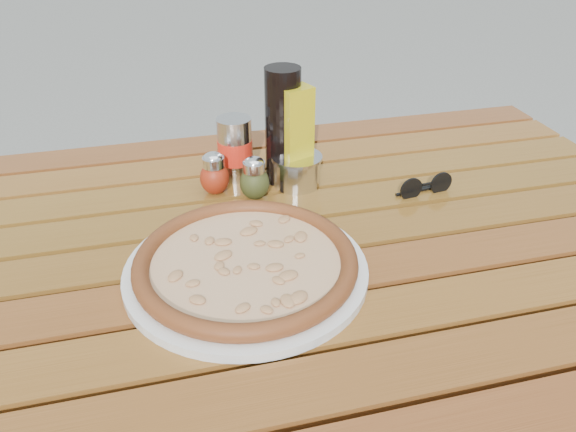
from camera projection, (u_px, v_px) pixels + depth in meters
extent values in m
cube|color=#381E0C|center=(476.00, 250.00, 1.58)|extent=(0.06, 0.06, 0.70)
cube|color=#331F0B|center=(291.00, 262.00, 0.94)|extent=(1.36, 0.86, 0.04)
cube|color=#50290E|center=(354.00, 385.00, 0.67)|extent=(1.40, 0.09, 0.03)
cube|color=#542E0E|center=(328.00, 328.00, 0.76)|extent=(1.40, 0.09, 0.03)
cube|color=#50270E|center=(308.00, 283.00, 0.84)|extent=(1.40, 0.09, 0.03)
cube|color=#4F2E0E|center=(291.00, 245.00, 0.92)|extent=(1.40, 0.09, 0.03)
cube|color=#50300E|center=(277.00, 214.00, 1.01)|extent=(1.40, 0.09, 0.03)
cube|color=#53310E|center=(265.00, 188.00, 1.09)|extent=(1.40, 0.09, 0.03)
cube|color=#58300F|center=(255.00, 165.00, 1.18)|extent=(1.40, 0.09, 0.03)
cube|color=#50250E|center=(246.00, 146.00, 1.26)|extent=(1.40, 0.09, 0.03)
cylinder|color=silver|center=(246.00, 270.00, 0.83)|extent=(0.45, 0.45, 0.01)
cylinder|color=beige|center=(246.00, 264.00, 0.82)|extent=(0.41, 0.41, 0.01)
torus|color=black|center=(246.00, 261.00, 0.82)|extent=(0.44, 0.44, 0.03)
ellipsoid|color=#A62B13|center=(215.00, 178.00, 1.03)|extent=(0.07, 0.07, 0.06)
cylinder|color=silver|center=(213.00, 162.00, 1.01)|extent=(0.05, 0.05, 0.02)
ellipsoid|color=white|center=(213.00, 157.00, 1.01)|extent=(0.05, 0.05, 0.02)
ellipsoid|color=#3F441B|center=(255.00, 183.00, 1.01)|extent=(0.06, 0.06, 0.06)
cylinder|color=silver|center=(254.00, 167.00, 1.00)|extent=(0.05, 0.05, 0.02)
ellipsoid|color=white|center=(254.00, 162.00, 0.99)|extent=(0.04, 0.04, 0.02)
cylinder|color=black|center=(283.00, 127.00, 1.03)|extent=(0.08, 0.08, 0.22)
cylinder|color=silver|center=(235.00, 148.00, 1.07)|extent=(0.09, 0.09, 0.12)
cylinder|color=red|center=(235.00, 150.00, 1.07)|extent=(0.09, 0.09, 0.04)
cube|color=#B2A213|center=(294.00, 136.00, 1.03)|extent=(0.07, 0.07, 0.19)
cylinder|color=silver|center=(294.00, 80.00, 0.98)|extent=(0.03, 0.03, 0.02)
cylinder|color=silver|center=(297.00, 171.00, 1.06)|extent=(0.12, 0.12, 0.05)
cylinder|color=silver|center=(297.00, 157.00, 1.05)|extent=(0.12, 0.12, 0.01)
sphere|color=silver|center=(297.00, 153.00, 1.04)|extent=(0.02, 0.02, 0.01)
cylinder|color=black|center=(411.00, 189.00, 1.02)|extent=(0.04, 0.01, 0.04)
cylinder|color=black|center=(441.00, 183.00, 1.04)|extent=(0.04, 0.01, 0.04)
cube|color=black|center=(427.00, 184.00, 1.03)|extent=(0.02, 0.01, 0.00)
cube|color=black|center=(417.00, 191.00, 1.04)|extent=(0.09, 0.02, 0.00)
cube|color=black|center=(425.00, 187.00, 1.05)|extent=(0.09, 0.02, 0.00)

